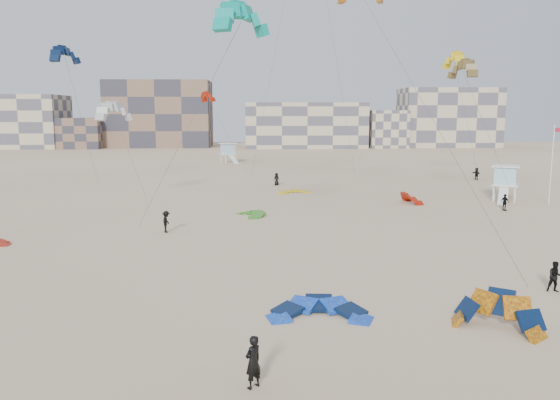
{
  "coord_description": "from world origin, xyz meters",
  "views": [
    {
      "loc": [
        -1.76,
        -19.51,
        9.12
      ],
      "look_at": [
        -0.92,
        6.0,
        5.07
      ],
      "focal_mm": 35.0,
      "sensor_mm": 36.0,
      "label": 1
    }
  ],
  "objects_px": {
    "kite_ground_orange": "(496,329)",
    "lifeguard_tower_near": "(505,183)",
    "kitesurfer_main": "(253,362)",
    "kite_ground_blue": "(319,316)"
  },
  "relations": [
    {
      "from": "kite_ground_orange",
      "to": "lifeguard_tower_near",
      "type": "bearing_deg",
      "value": 100.46
    },
    {
      "from": "lifeguard_tower_near",
      "to": "kitesurfer_main",
      "type": "bearing_deg",
      "value": -96.68
    },
    {
      "from": "kite_ground_blue",
      "to": "kite_ground_orange",
      "type": "distance_m",
      "value": 7.63
    },
    {
      "from": "kitesurfer_main",
      "to": "lifeguard_tower_near",
      "type": "xyz_separation_m",
      "value": [
        25.87,
        38.85,
        0.96
      ]
    },
    {
      "from": "kite_ground_orange",
      "to": "kitesurfer_main",
      "type": "distance_m",
      "value": 11.38
    },
    {
      "from": "kite_ground_blue",
      "to": "kite_ground_orange",
      "type": "bearing_deg",
      "value": -9.39
    },
    {
      "from": "lifeguard_tower_near",
      "to": "kite_ground_orange",
      "type": "bearing_deg",
      "value": -87.48
    },
    {
      "from": "kite_ground_blue",
      "to": "kitesurfer_main",
      "type": "height_order",
      "value": "kitesurfer_main"
    },
    {
      "from": "kitesurfer_main",
      "to": "kite_ground_orange",
      "type": "bearing_deg",
      "value": 160.26
    },
    {
      "from": "lifeguard_tower_near",
      "to": "kite_ground_blue",
      "type": "bearing_deg",
      "value": -98.36
    }
  ]
}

